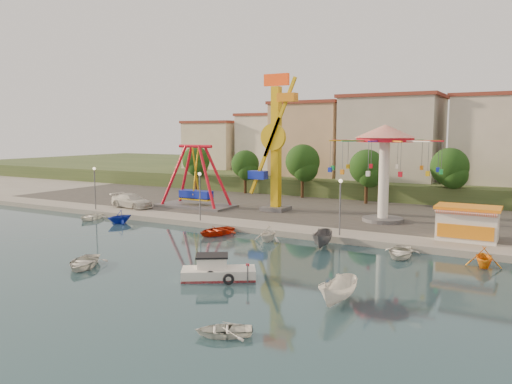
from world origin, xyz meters
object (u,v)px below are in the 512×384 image
Objects in this scene: rowboat_a at (83,262)px; van at (132,201)px; cabin_motorboat at (217,272)px; skiff at (339,292)px; kamikaze_tower at (277,146)px; wave_swinger at (385,151)px; pirate_ship_ride at (196,178)px.

van reaches higher than rowboat_a.
skiff is (9.21, -0.80, 0.31)m from cabin_motorboat.
kamikaze_tower reaches higher than van.
wave_swinger is at bearing 46.37° from cabin_motorboat.
wave_swinger is at bearing 103.36° from skiff.
wave_swinger is 26.49m from cabin_motorboat.
kamikaze_tower reaches higher than pirate_ship_ride.
kamikaze_tower reaches higher than wave_swinger.
wave_swinger is at bearing -2.99° from kamikaze_tower.
cabin_motorboat is (19.01, -23.58, -3.91)m from pirate_ship_ride.
wave_swinger reaches higher than cabin_motorboat.
kamikaze_tower is 28.09m from cabin_motorboat.
kamikaze_tower is 4.06× the size of rowboat_a.
wave_swinger is 31.90m from van.
wave_swinger reaches higher than van.
skiff is 40.16m from van.
rowboat_a is at bearing -94.25° from kamikaze_tower.
wave_swinger reaches higher than skiff.
kamikaze_tower is at bearing 75.59° from cabin_motorboat.
kamikaze_tower is 13.27m from wave_swinger.
cabin_motorboat is at bearing -51.12° from pirate_ship_ride.
rowboat_a is 26.38m from van.
cabin_motorboat is 31.99m from van.
pirate_ship_ride is 8.68m from van.
kamikaze_tower is 2.70× the size of van.
pirate_ship_ride is 30.54m from cabin_motorboat.
kamikaze_tower is 1.42× the size of wave_swinger.
skiff is (19.67, 1.72, 0.37)m from rowboat_a.
van is at bearing -159.15° from kamikaze_tower.
cabin_motorboat reaches higher than rowboat_a.
wave_swinger reaches higher than pirate_ship_ride.
rowboat_a is at bearing -171.22° from skiff.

